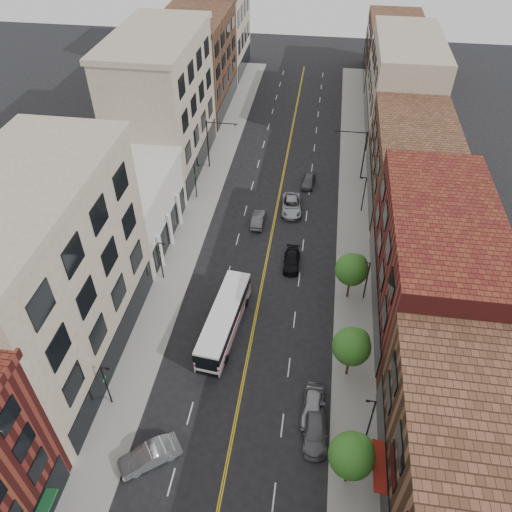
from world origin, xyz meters
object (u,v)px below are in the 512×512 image
at_px(car_lane_a, 292,261).
at_px(car_lane_b, 291,205).
at_px(car_parked_far, 312,407).
at_px(city_bus, 224,319).
at_px(car_parked_mid, 315,431).
at_px(car_angle_b, 150,455).
at_px(car_lane_behind, 258,219).
at_px(car_lane_c, 308,181).

xyz_separation_m(car_lane_a, car_lane_b, (-1.00, 10.71, 0.14)).
bearing_deg(car_parked_far, car_lane_b, 101.24).
height_order(city_bus, car_parked_mid, city_bus).
xyz_separation_m(car_angle_b, car_lane_behind, (4.09, 32.04, -0.13)).
bearing_deg(car_parked_mid, car_parked_far, 95.86).
bearing_deg(car_lane_a, car_lane_c, 86.44).
distance_m(car_parked_mid, car_parked_far, 2.23).
distance_m(car_parked_far, car_lane_c, 35.77).
bearing_deg(car_lane_b, car_angle_b, -108.27).
relative_size(car_lane_behind, car_lane_a, 0.94).
xyz_separation_m(city_bus, car_lane_a, (5.72, 10.73, -1.06)).
distance_m(car_parked_mid, car_lane_c, 37.99).
height_order(car_parked_far, car_lane_c, car_parked_far).
height_order(car_lane_a, car_lane_b, car_lane_b).
bearing_deg(city_bus, car_lane_c, 82.47).
distance_m(car_parked_far, car_lane_behind, 27.13).
relative_size(car_lane_b, car_lane_c, 1.38).
height_order(car_angle_b, car_lane_b, car_angle_b).
bearing_deg(car_lane_a, car_angle_b, -110.81).
distance_m(car_angle_b, car_lane_a, 26.42).
bearing_deg(car_angle_b, car_lane_behind, 136.19).
height_order(car_lane_behind, car_lane_a, car_lane_behind).
bearing_deg(car_lane_b, car_lane_behind, -143.75).
xyz_separation_m(city_bus, car_lane_c, (6.52, 27.81, -1.01)).
bearing_deg(car_angle_b, car_parked_far, 80.05).
relative_size(car_lane_behind, car_lane_b, 0.74).
xyz_separation_m(city_bus, car_angle_b, (-3.28, -14.11, -0.89)).
height_order(car_angle_b, car_parked_mid, car_angle_b).
bearing_deg(car_lane_c, car_lane_behind, -114.70).
distance_m(car_angle_b, car_parked_mid, 13.43).
bearing_deg(car_lane_behind, car_parked_mid, 106.83).
relative_size(city_bus, car_lane_a, 2.63).
bearing_deg(car_lane_c, car_angle_b, -97.84).
height_order(car_angle_b, car_lane_c, car_angle_b).
xyz_separation_m(car_parked_far, car_lane_behind, (-8.38, 25.80, -0.10)).
distance_m(city_bus, car_lane_behind, 17.99).
xyz_separation_m(car_parked_mid, car_lane_behind, (-8.72, 28.00, -0.02)).
height_order(car_parked_far, car_lane_a, car_parked_far).
height_order(car_parked_mid, car_lane_c, car_parked_mid).
relative_size(car_parked_far, car_lane_b, 0.82).
xyz_separation_m(car_lane_behind, car_lane_a, (4.91, -7.21, -0.04)).
relative_size(car_parked_mid, car_lane_a, 1.09).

